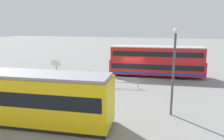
{
  "coord_description": "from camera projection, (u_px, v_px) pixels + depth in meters",
  "views": [
    {
      "loc": [
        -4.42,
        24.28,
        6.38
      ],
      "look_at": [
        1.35,
        3.8,
        1.8
      ],
      "focal_mm": 34.04,
      "sensor_mm": 36.0,
      "label": 1
    }
  ],
  "objects": [
    {
      "name": "tram_yellow",
      "position": [
        14.0,
        96.0,
        14.0
      ],
      "size": [
        13.29,
        3.58,
        3.39
      ],
      "color": "yellow",
      "rests_on": "ground"
    },
    {
      "name": "info_sign",
      "position": [
        56.0,
        66.0,
        23.46
      ],
      "size": [
        1.25,
        0.34,
        2.59
      ],
      "color": "slate",
      "rests_on": "ground"
    },
    {
      "name": "ground_plane",
      "position": [
        131.0,
        79.0,
        25.36
      ],
      "size": [
        160.0,
        160.0,
        0.0
      ],
      "primitive_type": "plane",
      "color": "gray"
    },
    {
      "name": "street_lamp",
      "position": [
        174.0,
        65.0,
        14.58
      ],
      "size": [
        0.36,
        0.36,
        6.14
      ],
      "color": "#4C4C51",
      "rests_on": "ground"
    },
    {
      "name": "double_decker_bus",
      "position": [
        156.0,
        61.0,
        26.22
      ],
      "size": [
        11.56,
        3.47,
        3.77
      ],
      "color": "red",
      "rests_on": "ground"
    },
    {
      "name": "pedestrian_railing",
      "position": [
        94.0,
        79.0,
        22.13
      ],
      "size": [
        9.2,
        1.33,
        1.08
      ],
      "color": "gray",
      "rests_on": "ground"
    },
    {
      "name": "pedestrian_near_railing",
      "position": [
        90.0,
        77.0,
        22.29
      ],
      "size": [
        0.38,
        0.38,
        1.73
      ],
      "color": "#33384C",
      "rests_on": "ground"
    }
  ]
}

